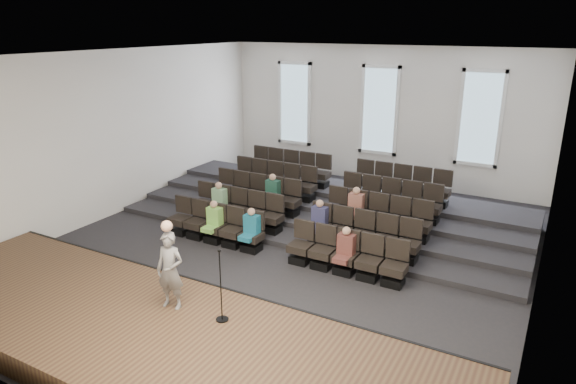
{
  "coord_description": "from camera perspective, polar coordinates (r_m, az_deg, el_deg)",
  "views": [
    {
      "loc": [
        6.1,
        -10.97,
        5.71
      ],
      "look_at": [
        -0.23,
        0.5,
        1.4
      ],
      "focal_mm": 32.0,
      "sensor_mm": 36.0,
      "label": 1
    }
  ],
  "objects": [
    {
      "name": "ground",
      "position": [
        13.79,
        -0.16,
        -6.24
      ],
      "size": [
        14.0,
        14.0,
        0.0
      ],
      "primitive_type": "plane",
      "color": "black",
      "rests_on": "ground"
    },
    {
      "name": "wall_left",
      "position": [
        16.66,
        -18.69,
        6.16
      ],
      "size": [
        0.04,
        14.0,
        5.0
      ],
      "primitive_type": "cube",
      "color": "white",
      "rests_on": "ground"
    },
    {
      "name": "windows",
      "position": [
        19.17,
        10.11,
        8.91
      ],
      "size": [
        8.44,
        0.1,
        3.24
      ],
      "color": "white",
      "rests_on": "wall_back"
    },
    {
      "name": "audience",
      "position": [
        13.88,
        -0.85,
        -2.45
      ],
      "size": [
        4.85,
        2.64,
        1.1
      ],
      "color": "#81CA51",
      "rests_on": "seating_rows"
    },
    {
      "name": "mic_stand",
      "position": [
        9.63,
        -7.42,
        -11.75
      ],
      "size": [
        0.24,
        0.24,
        1.43
      ],
      "color": "black",
      "rests_on": "stage"
    },
    {
      "name": "ceiling",
      "position": [
        12.57,
        -0.18,
        15.03
      ],
      "size": [
        12.0,
        14.0,
        0.02
      ],
      "primitive_type": "cube",
      "color": "white",
      "rests_on": "ground"
    },
    {
      "name": "speaker",
      "position": [
        10.05,
        -12.95,
        -8.5
      ],
      "size": [
        0.61,
        0.45,
        1.54
      ],
      "primitive_type": "imported",
      "rotation": [
        0.0,
        0.0,
        0.16
      ],
      "color": "slate",
      "rests_on": "stage"
    },
    {
      "name": "wall_front",
      "position": [
        7.94,
        -25.83,
        -7.58
      ],
      "size": [
        12.0,
        0.04,
        5.0
      ],
      "primitive_type": "cube",
      "color": "white",
      "rests_on": "ground"
    },
    {
      "name": "stage_lip",
      "position": [
        11.2,
        -8.62,
        -11.19
      ],
      "size": [
        11.8,
        0.06,
        0.52
      ],
      "primitive_type": "cube",
      "color": "black",
      "rests_on": "ground"
    },
    {
      "name": "risers",
      "position": [
        16.36,
        5.25,
        -1.56
      ],
      "size": [
        11.8,
        4.8,
        0.6
      ],
      "color": "black",
      "rests_on": "ground"
    },
    {
      "name": "wall_back",
      "position": [
        19.26,
        10.14,
        8.35
      ],
      "size": [
        12.0,
        0.04,
        5.0
      ],
      "primitive_type": "cube",
      "color": "white",
      "rests_on": "ground"
    },
    {
      "name": "wall_right",
      "position": [
        11.43,
        27.25,
        -0.17
      ],
      "size": [
        0.04,
        14.0,
        5.0
      ],
      "primitive_type": "cube",
      "color": "white",
      "rests_on": "ground"
    },
    {
      "name": "stage",
      "position": [
        10.07,
        -14.93,
        -15.3
      ],
      "size": [
        11.8,
        3.6,
        0.5
      ],
      "primitive_type": "cube",
      "color": "#4C3720",
      "rests_on": "ground"
    },
    {
      "name": "seating_rows",
      "position": [
        14.8,
        2.74,
        -1.66
      ],
      "size": [
        6.8,
        4.7,
        1.67
      ],
      "color": "black",
      "rests_on": "ground"
    }
  ]
}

